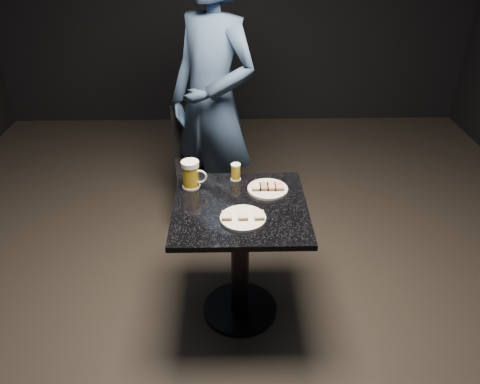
# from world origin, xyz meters

# --- Properties ---
(floor) EXTENTS (6.00, 6.00, 0.00)m
(floor) POSITION_xyz_m (0.00, 0.00, 0.00)
(floor) COLOR black
(floor) RESTS_ON ground
(plate_large) EXTENTS (0.23, 0.23, 0.01)m
(plate_large) POSITION_xyz_m (0.01, -0.13, 0.76)
(plate_large) COLOR white
(plate_large) RESTS_ON table
(plate_small) EXTENTS (0.22, 0.22, 0.01)m
(plate_small) POSITION_xyz_m (0.15, 0.15, 0.76)
(plate_small) COLOR silver
(plate_small) RESTS_ON table
(patron) EXTENTS (0.83, 0.80, 1.91)m
(patron) POSITION_xyz_m (-0.16, 0.92, 0.96)
(patron) COLOR #213450
(patron) RESTS_ON floor
(table) EXTENTS (0.70, 0.70, 0.75)m
(table) POSITION_xyz_m (0.00, 0.00, 0.51)
(table) COLOR black
(table) RESTS_ON floor
(beer_mug) EXTENTS (0.14, 0.10, 0.16)m
(beer_mug) POSITION_xyz_m (-0.26, 0.20, 0.83)
(beer_mug) COLOR silver
(beer_mug) RESTS_ON table
(beer_tumbler) EXTENTS (0.06, 0.06, 0.10)m
(beer_tumbler) POSITION_xyz_m (-0.02, 0.28, 0.80)
(beer_tumbler) COLOR silver
(beer_tumbler) RESTS_ON table
(chair) EXTENTS (0.47, 0.47, 0.87)m
(chair) POSITION_xyz_m (-0.25, 1.03, 0.50)
(chair) COLOR black
(chair) RESTS_ON floor
(canapes_on_plate_large) EXTENTS (0.21, 0.07, 0.02)m
(canapes_on_plate_large) POSITION_xyz_m (0.01, -0.13, 0.77)
(canapes_on_plate_large) COLOR #4C3521
(canapes_on_plate_large) RESTS_ON plate_large
(canapes_on_plate_small) EXTENTS (0.17, 0.07, 0.02)m
(canapes_on_plate_small) POSITION_xyz_m (0.15, 0.15, 0.77)
(canapes_on_plate_small) COLOR #4C3521
(canapes_on_plate_small) RESTS_ON plate_small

